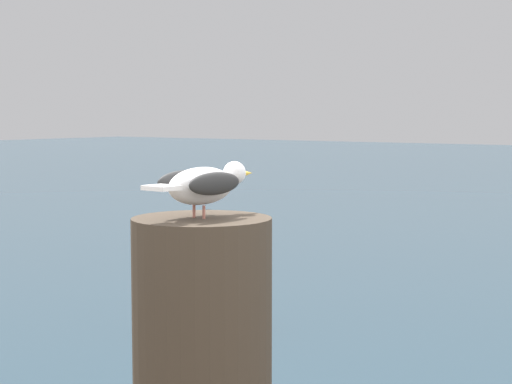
# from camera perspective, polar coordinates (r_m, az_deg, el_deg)

# --- Properties ---
(mooring_post) EXTENTS (0.37, 0.37, 0.88)m
(mooring_post) POSITION_cam_1_polar(r_m,az_deg,el_deg) (2.38, -3.57, -12.30)
(mooring_post) COLOR #382D23
(mooring_post) RESTS_ON harbor_quay
(seagull) EXTENTS (0.16, 0.39, 0.14)m
(seagull) POSITION_cam_1_polar(r_m,az_deg,el_deg) (2.28, -3.53, 0.54)
(seagull) COLOR #C67260
(seagull) RESTS_ON mooring_post
(channel_buoy) EXTENTS (0.56, 0.56, 1.33)m
(channel_buoy) POSITION_cam_1_polar(r_m,az_deg,el_deg) (9.29, -3.14, -6.39)
(channel_buoy) COLOR red
(channel_buoy) RESTS_ON ground_plane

